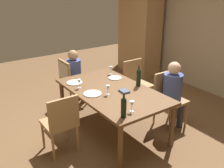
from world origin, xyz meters
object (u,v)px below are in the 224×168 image
Objects in this scene: person_woman_host at (174,90)px; wine_glass_near_right at (111,69)px; chair_far_left at (136,80)px; person_man_bearded at (75,73)px; wine_glass_near_left at (79,82)px; wine_glass_centre at (108,88)px; chair_left_end at (68,76)px; armoire_cabinet at (139,32)px; dinner_plate_guest_left at (92,94)px; wine_bottle_tall_green at (139,77)px; chair_near at (61,121)px; wine_bottle_dark_red at (124,107)px; wine_glass_far at (132,104)px; chair_far_right at (168,95)px; dinner_plate_host at (74,83)px; dinner_plate_guest_right at (115,78)px; dining_table at (112,94)px.

person_woman_host is 7.69× the size of wine_glass_near_right.
chair_far_left is 0.83× the size of person_man_bearded.
wine_glass_centre is (0.47, 0.23, 0.00)m from wine_glass_near_left.
chair_left_end is 0.92m from wine_glass_near_right.
armoire_cabinet is 3.33m from dinner_plate_guest_left.
wine_glass_centre is (1.42, -0.03, 0.25)m from chair_left_end.
wine_bottle_tall_green is at bearing 60.04° from wine_glass_near_left.
armoire_cabinet is 2.37× the size of chair_near.
wine_bottle_dark_red is (0.70, 0.55, 0.36)m from chair_near.
chair_far_left is 1.71m from wine_glass_far.
wine_glass_near_left is (0.95, -0.26, 0.25)m from chair_left_end.
wine_glass_near_left and wine_glass_far have the same top height.
wine_bottle_dark_red is at bearing -72.70° from wine_glass_far.
chair_far_right reaches higher than wine_glass_near_left.
armoire_cabinet is at bearing 131.22° from wine_glass_centre.
person_woman_host reaches higher than chair_far_right.
person_man_bearded is 2.08m from wine_glass_far.
wine_glass_near_left is at bearing -7.59° from dinner_plate_host.
dinner_plate_guest_right is at bearing 91.94° from wine_glass_near_left.
dining_table is 0.78m from wine_glass_far.
person_woman_host is at bearing 34.99° from dinner_plate_guest_right.
wine_bottle_dark_red is at bearing 14.72° from person_woman_host.
person_woman_host is 3.48× the size of wine_bottle_dark_red.
armoire_cabinet is 2.37× the size of chair_far_right.
dining_table is 1.03m from person_woman_host.
chair_near is 1.37m from dinner_plate_guest_right.
wine_glass_near_left reaches higher than dinner_plate_guest_right.
chair_far_left is 2.69× the size of wine_bottle_tall_green.
wine_glass_centre reaches higher than dinner_plate_host.
person_woman_host reaches higher than person_man_bearded.
dinner_plate_host reaches higher than dining_table.
wine_glass_centre is 0.63m from wine_glass_far.
chair_far_left is 1.36m from wine_glass_near_left.
chair_far_left is at bearing 48.09° from person_man_bearded.
wine_glass_near_left is at bearing -28.21° from chair_far_right.
chair_far_left is at bearing 96.22° from wine_glass_near_left.
chair_far_left is at bearing 110.47° from dinner_plate_guest_left.
wine_bottle_tall_green is 1.28× the size of dinner_plate_host.
chair_far_right is 3.90× the size of dinner_plate_guest_right.
chair_left_end is 1.31m from dinner_plate_guest_left.
armoire_cabinet reaches higher than chair_far_left.
wine_bottle_dark_red is at bearing 44.96° from chair_far_left.
dining_table is 12.62× the size of wine_glass_centre.
armoire_cabinet reaches higher than wine_bottle_dark_red.
chair_far_left is at bearing 17.84° from chair_near.
chair_near is 1.70m from person_man_bearded.
wine_bottle_tall_green is 0.60m from wine_glass_centre.
wine_glass_centre is at bearing -12.10° from chair_far_right.
armoire_cabinet is 1.98× the size of person_man_bearded.
chair_left_end is 0.77m from dinner_plate_host.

